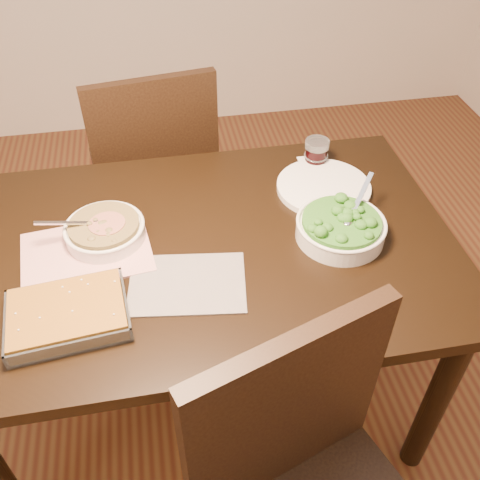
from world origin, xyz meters
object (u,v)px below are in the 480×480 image
at_px(stew_bowl, 105,230).
at_px(baking_dish, 68,315).
at_px(wine_tumbler, 316,152).
at_px(table, 206,267).
at_px(dinner_plate, 324,187).
at_px(chair_far, 154,167).
at_px(broccoli_bowl, 341,227).

height_order(stew_bowl, baking_dish, stew_bowl).
xyz_separation_m(baking_dish, wine_tumbler, (0.77, 0.53, 0.02)).
bearing_deg(baking_dish, table, 25.37).
relative_size(dinner_plate, chair_far, 0.30).
bearing_deg(table, dinner_plate, 24.17).
xyz_separation_m(broccoli_bowl, baking_dish, (-0.73, -0.18, -0.01)).
height_order(baking_dish, dinner_plate, baking_dish).
height_order(wine_tumbler, chair_far, chair_far).
relative_size(table, broccoli_bowl, 5.46).
relative_size(broccoli_bowl, wine_tumbler, 2.91).
bearing_deg(stew_bowl, table, -14.31).
height_order(table, dinner_plate, dinner_plate).
distance_m(table, wine_tumbler, 0.54).
bearing_deg(stew_bowl, chair_far, 76.61).
bearing_deg(baking_dish, dinner_plate, 21.69).
bearing_deg(chair_far, broccoli_bowl, 115.60).
bearing_deg(wine_tumbler, dinner_plate, -95.58).
xyz_separation_m(baking_dish, chair_far, (0.24, 0.91, -0.23)).
height_order(stew_bowl, broccoli_bowl, broccoli_bowl).
distance_m(wine_tumbler, chair_far, 0.70).
relative_size(stew_bowl, broccoli_bowl, 0.97).
xyz_separation_m(broccoli_bowl, dinner_plate, (0.02, 0.22, -0.02)).
xyz_separation_m(stew_bowl, dinner_plate, (0.67, 0.11, -0.02)).
distance_m(broccoli_bowl, dinner_plate, 0.22).
bearing_deg(stew_bowl, baking_dish, -106.80).
bearing_deg(stew_bowl, dinner_plate, 9.34).
bearing_deg(wine_tumbler, broccoli_bowl, -95.21).
bearing_deg(baking_dish, broccoli_bowl, 7.60).
height_order(table, chair_far, chair_far).
relative_size(wine_tumbler, chair_far, 0.09).
relative_size(wine_tumbler, dinner_plate, 0.30).
height_order(broccoli_bowl, wine_tumbler, broccoli_bowl).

